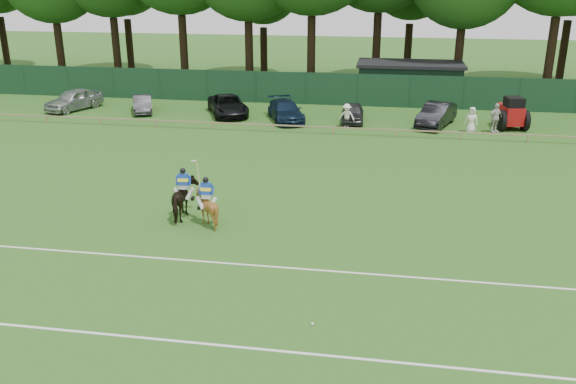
% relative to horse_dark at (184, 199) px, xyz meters
% --- Properties ---
extents(ground, '(160.00, 160.00, 0.00)m').
position_rel_horse_dark_xyz_m(ground, '(3.92, -2.90, -0.84)').
color(ground, '#1E4C14').
rests_on(ground, ground).
extents(horse_dark, '(1.09, 2.07, 1.68)m').
position_rel_horse_dark_xyz_m(horse_dark, '(0.00, 0.00, 0.00)').
color(horse_dark, black).
rests_on(horse_dark, ground).
extents(horse_chestnut, '(1.26, 1.41, 1.50)m').
position_rel_horse_dark_xyz_m(horse_chestnut, '(1.15, -0.57, -0.09)').
color(horse_chestnut, brown).
rests_on(horse_chestnut, ground).
extents(sedan_silver, '(3.45, 4.99, 1.58)m').
position_rel_horse_dark_xyz_m(sedan_silver, '(-15.10, 19.25, -0.05)').
color(sedan_silver, '#A4A7A9').
rests_on(sedan_silver, ground).
extents(sedan_grey, '(2.68, 4.00, 1.25)m').
position_rel_horse_dark_xyz_m(sedan_grey, '(-9.68, 19.30, -0.22)').
color(sedan_grey, '#323235').
rests_on(sedan_grey, ground).
extents(suv_black, '(4.29, 5.66, 1.43)m').
position_rel_horse_dark_xyz_m(suv_black, '(-3.17, 19.38, -0.12)').
color(suv_black, black).
rests_on(suv_black, ground).
extents(sedan_navy, '(3.59, 5.21, 1.40)m').
position_rel_horse_dark_xyz_m(sedan_navy, '(1.27, 18.34, -0.14)').
color(sedan_navy, '#112138').
rests_on(sedan_navy, ground).
extents(hatch_grey, '(1.66, 3.80, 1.27)m').
position_rel_horse_dark_xyz_m(hatch_grey, '(5.92, 18.76, -0.20)').
color(hatch_grey, '#313134').
rests_on(hatch_grey, ground).
extents(estate_black, '(3.12, 4.97, 1.55)m').
position_rel_horse_dark_xyz_m(estate_black, '(11.58, 18.51, -0.07)').
color(estate_black, black).
rests_on(estate_black, ground).
extents(spectator_left, '(1.13, 0.77, 1.61)m').
position_rel_horse_dark_xyz_m(spectator_left, '(5.63, 17.03, -0.03)').
color(spectator_left, white).
rests_on(spectator_left, ground).
extents(spectator_mid, '(1.20, 1.02, 1.93)m').
position_rel_horse_dark_xyz_m(spectator_mid, '(15.21, 17.23, 0.13)').
color(spectator_mid, beige).
rests_on(spectator_mid, ground).
extents(spectator_right, '(0.95, 0.77, 1.69)m').
position_rel_horse_dark_xyz_m(spectator_right, '(13.70, 16.97, 0.00)').
color(spectator_right, white).
rests_on(spectator_right, ground).
extents(rider_dark, '(0.94, 0.41, 1.41)m').
position_rel_horse_dark_xyz_m(rider_dark, '(0.00, -0.01, 0.75)').
color(rider_dark, silver).
rests_on(rider_dark, ground).
extents(rider_chestnut, '(0.94, 0.57, 2.05)m').
position_rel_horse_dark_xyz_m(rider_chestnut, '(1.14, -0.58, 0.61)').
color(rider_chestnut, silver).
rests_on(rider_chestnut, ground).
extents(polo_ball, '(0.09, 0.09, 0.09)m').
position_rel_horse_dark_xyz_m(polo_ball, '(6.40, -7.44, -0.79)').
color(polo_ball, silver).
rests_on(polo_ball, ground).
extents(pitch_lines, '(60.00, 5.10, 0.01)m').
position_rel_horse_dark_xyz_m(pitch_lines, '(3.92, -6.40, -0.83)').
color(pitch_lines, silver).
rests_on(pitch_lines, ground).
extents(pitch_rail, '(62.10, 0.10, 0.50)m').
position_rel_horse_dark_xyz_m(pitch_rail, '(3.92, 15.10, -0.39)').
color(pitch_rail, '#997F5B').
rests_on(pitch_rail, ground).
extents(perimeter_fence, '(92.08, 0.08, 2.50)m').
position_rel_horse_dark_xyz_m(perimeter_fence, '(3.92, 24.10, 0.41)').
color(perimeter_fence, '#14351E').
rests_on(perimeter_fence, ground).
extents(utility_shed, '(8.40, 4.40, 3.04)m').
position_rel_horse_dark_xyz_m(utility_shed, '(9.92, 27.10, 0.70)').
color(utility_shed, '#14331E').
rests_on(utility_shed, ground).
extents(tree_row, '(96.00, 12.00, 21.00)m').
position_rel_horse_dark_xyz_m(tree_row, '(5.92, 32.10, -0.84)').
color(tree_row, '#26561C').
rests_on(tree_row, ground).
extents(tractor, '(2.10, 2.81, 2.17)m').
position_rel_horse_dark_xyz_m(tractor, '(16.41, 18.46, 0.19)').
color(tractor, '#A20E10').
rests_on(tractor, ground).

